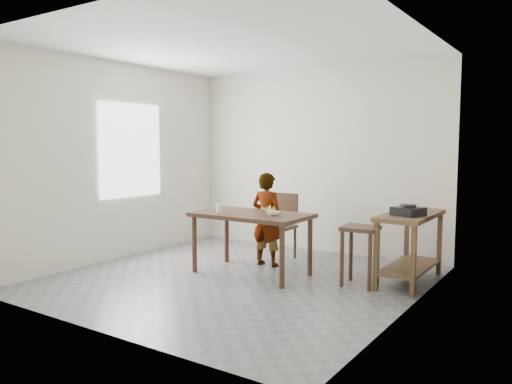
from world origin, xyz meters
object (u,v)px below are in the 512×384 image
Objects in this scene: dining_table at (251,244)px; stool at (360,256)px; prep_counter at (410,248)px; dining_chair at (277,227)px; child at (267,219)px.

dining_table is 2.08× the size of stool.
dining_table is 1.86m from prep_counter.
dining_chair is (-0.16, 0.85, 0.08)m from dining_table.
child reaches higher than prep_counter.
child reaches higher than dining_chair.
child is (-0.07, 0.47, 0.24)m from dining_table.
prep_counter is at bearing 46.72° from stool.
dining_table is 0.87m from dining_chair.
stool is (1.46, -0.60, -0.12)m from dining_chair.
dining_table is 1.17× the size of prep_counter.
child is (-1.79, -0.23, 0.21)m from prep_counter.
prep_counter is at bearing -6.32° from dining_chair.
dining_chair is 1.34× the size of stool.
dining_table reaches higher than stool.
stool is at bearing -133.28° from prep_counter.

